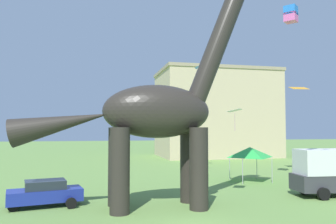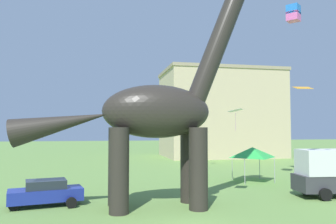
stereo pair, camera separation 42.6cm
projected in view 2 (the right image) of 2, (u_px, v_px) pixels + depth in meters
The scene contains 9 objects.
dinosaur_sculpture at pixel (155, 111), 19.75m from camera, with size 14.89×3.15×15.56m.
parked_sedan_left at pixel (46, 192), 19.92m from camera, with size 4.48×2.63×1.55m.
parked_box_truck at pixel (335, 172), 22.69m from camera, with size 5.78×2.63×3.20m.
festival_canopy_tent at pixel (252, 152), 29.25m from camera, with size 3.15×3.15×3.00m.
kite_drifting at pixel (303, 88), 34.39m from camera, with size 1.93×1.51×0.39m.
kite_trailing at pixel (293, 13), 27.30m from camera, with size 1.31×1.31×1.33m.
kite_apex at pixel (236, 111), 22.12m from camera, with size 1.38×1.46×1.45m.
kite_mid_right at pixel (201, 67), 36.56m from camera, with size 0.81×0.89×0.25m.
background_building_block at pixel (220, 113), 56.75m from camera, with size 19.24×12.69×14.49m.
Camera 2 is at (-3.87, -14.43, 4.57)m, focal length 35.68 mm.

